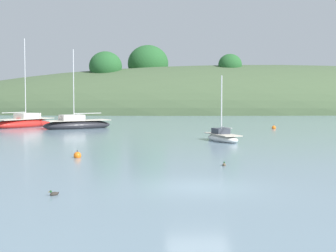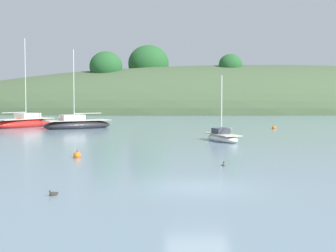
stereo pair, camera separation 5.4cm
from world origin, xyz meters
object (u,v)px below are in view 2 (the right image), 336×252
Objects in this scene: sailboat_black_sloop at (77,124)px; duck_trailing at (224,165)px; mooring_buoy_outer at (274,128)px; duck_lone_left at (53,194)px; sailboat_grey_yawl at (222,137)px; sailboat_blue_center at (24,123)px; mooring_buoy_channel at (77,156)px.

sailboat_black_sloop reaches higher than duck_trailing.
duck_trailing is at bearing -69.71° from sailboat_black_sloop.
duck_lone_left is (-17.78, -35.56, -0.07)m from mooring_buoy_outer.
sailboat_grey_yawl is at bearing 80.79° from duck_trailing.
sailboat_grey_yawl is at bearing 65.41° from duck_lone_left.
duck_lone_left is at bearing -84.37° from sailboat_black_sloop.
sailboat_blue_center is 30.87m from mooring_buoy_channel.
sailboat_grey_yawl reaches higher than mooring_buoy_outer.
duck_trailing is (11.12, -30.08, -0.40)m from sailboat_black_sloop.
mooring_buoy_channel is 8.80m from duck_trailing.
sailboat_black_sloop is 32.07m from duck_trailing.
sailboat_black_sloop is 24.11× the size of duck_lone_left.
sailboat_black_sloop is at bearing 110.29° from duck_trailing.
sailboat_grey_yawl is (13.38, -16.11, -0.15)m from sailboat_black_sloop.
sailboat_blue_center is 19.33× the size of mooring_buoy_channel.
sailboat_black_sloop is 0.85× the size of sailboat_blue_center.
mooring_buoy_outer is (21.46, -1.75, -0.33)m from sailboat_black_sloop.
sailboat_blue_center is (-6.46, 3.07, 0.02)m from sailboat_black_sloop.
sailboat_grey_yawl is at bearing -44.04° from sailboat_blue_center.
duck_lone_left is at bearing -87.48° from mooring_buoy_channel.
mooring_buoy_channel reaches higher than duck_trailing.
duck_lone_left is at bearing -135.79° from duck_trailing.
mooring_buoy_outer is 1.46× the size of duck_lone_left.
mooring_buoy_outer reaches higher than duck_trailing.
duck_trailing is (17.57, -33.15, -0.41)m from sailboat_blue_center.
mooring_buoy_channel is at bearing -83.06° from sailboat_black_sloop.
mooring_buoy_outer is at bearing -9.80° from sailboat_blue_center.
mooring_buoy_channel is 1.46× the size of duck_lone_left.
duck_lone_left is at bearing -75.91° from sailboat_blue_center.
sailboat_grey_yawl reaches higher than mooring_buoy_channel.
duck_trailing is (7.92, -3.83, -0.07)m from mooring_buoy_channel.
mooring_buoy_channel is (-18.27, -24.50, 0.00)m from mooring_buoy_outer.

